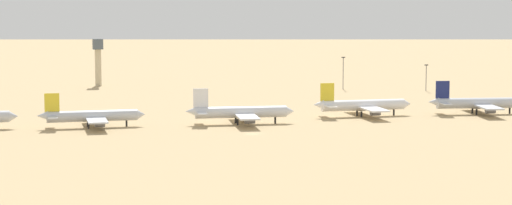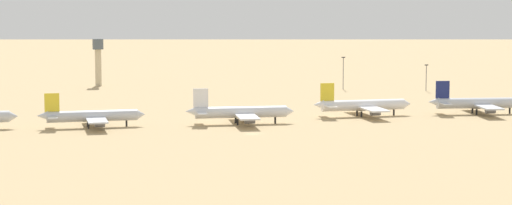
# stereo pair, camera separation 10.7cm
# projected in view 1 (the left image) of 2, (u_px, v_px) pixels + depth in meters

# --- Properties ---
(ground) EXTENTS (4000.00, 4000.00, 0.00)m
(ground) POSITION_uv_depth(u_px,v_px,m) (253.00, 134.00, 317.78)
(ground) COLOR tan
(ridge_center) EXTENTS (364.68, 259.80, 65.40)m
(ridge_center) POSITION_uv_depth(u_px,v_px,m) (378.00, 5.00, 1343.31)
(ridge_center) COLOR gray
(ridge_center) RESTS_ON ground
(parked_jet_yellow_1) EXTENTS (37.29, 31.17, 12.36)m
(parked_jet_yellow_1) POSITION_uv_depth(u_px,v_px,m) (91.00, 116.00, 332.42)
(parked_jet_yellow_1) COLOR silver
(parked_jet_yellow_1) RESTS_ON ground
(parked_jet_white_2) EXTENTS (39.44, 33.28, 13.02)m
(parked_jet_white_2) POSITION_uv_depth(u_px,v_px,m) (240.00, 112.00, 341.54)
(parked_jet_white_2) COLOR silver
(parked_jet_white_2) RESTS_ON ground
(parked_jet_yellow_3) EXTENTS (39.27, 32.81, 13.02)m
(parked_jet_yellow_3) POSITION_uv_depth(u_px,v_px,m) (362.00, 105.00, 363.47)
(parked_jet_yellow_3) COLOR white
(parked_jet_yellow_3) RESTS_ON ground
(parked_jet_navy_4) EXTENTS (39.53, 33.58, 13.07)m
(parked_jet_navy_4) POSITION_uv_depth(u_px,v_px,m) (478.00, 103.00, 370.31)
(parked_jet_navy_4) COLOR silver
(parked_jet_navy_4) RESTS_ON ground
(control_tower) EXTENTS (5.20, 5.20, 23.89)m
(control_tower) POSITION_uv_depth(u_px,v_px,m) (98.00, 58.00, 485.30)
(control_tower) COLOR #C6B793
(control_tower) RESTS_ON ground
(light_pole_west) EXTENTS (1.80, 0.50, 12.81)m
(light_pole_west) POSITION_uv_depth(u_px,v_px,m) (426.00, 75.00, 459.79)
(light_pole_west) COLOR #59595E
(light_pole_west) RESTS_ON ground
(light_pole_mid) EXTENTS (1.80, 0.50, 15.93)m
(light_pole_mid) POSITION_uv_depth(u_px,v_px,m) (343.00, 71.00, 468.18)
(light_pole_mid) COLOR #59595E
(light_pole_mid) RESTS_ON ground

